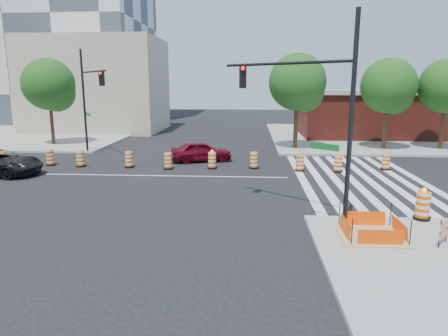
% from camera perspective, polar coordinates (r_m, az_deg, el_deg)
% --- Properties ---
extents(ground, '(120.00, 120.00, 0.00)m').
position_cam_1_polar(ground, '(23.13, -8.48, -1.11)').
color(ground, black).
rests_on(ground, ground).
extents(sidewalk_ne, '(22.00, 22.00, 0.15)m').
position_cam_1_polar(sidewalk_ne, '(42.44, 21.78, 4.21)').
color(sidewalk_ne, gray).
rests_on(sidewalk_ne, ground).
extents(sidewalk_nw, '(22.00, 22.00, 0.15)m').
position_cam_1_polar(sidewalk_nw, '(46.35, -25.95, 4.44)').
color(sidewalk_nw, gray).
rests_on(sidewalk_nw, ground).
extents(crosswalk_east, '(6.75, 13.50, 0.01)m').
position_cam_1_polar(crosswalk_east, '(23.44, 18.72, -1.44)').
color(crosswalk_east, silver).
rests_on(crosswalk_east, ground).
extents(lane_centerline, '(14.00, 0.12, 0.01)m').
position_cam_1_polar(lane_centerline, '(23.13, -8.48, -1.10)').
color(lane_centerline, silver).
rests_on(lane_centerline, ground).
extents(excavation_pit, '(2.20, 2.20, 0.90)m').
position_cam_1_polar(excavation_pit, '(14.55, 20.34, -8.76)').
color(excavation_pit, tan).
rests_on(excavation_pit, ground).
extents(brick_storefront, '(16.50, 8.50, 4.60)m').
position_cam_1_polar(brick_storefront, '(42.23, 22.01, 7.22)').
color(brick_storefront, maroon).
rests_on(brick_storefront, ground).
extents(beige_midrise, '(14.00, 10.00, 10.00)m').
position_cam_1_polar(beige_midrise, '(47.13, -17.60, 11.20)').
color(beige_midrise, '#B9A48D').
rests_on(beige_midrise, ground).
extents(red_coupe, '(4.39, 2.76, 1.39)m').
position_cam_1_polar(red_coupe, '(27.07, -3.27, 2.41)').
color(red_coupe, '#5F0815').
rests_on(red_coupe, ground).
extents(signal_pole_se, '(4.55, 3.54, 7.46)m').
position_cam_1_polar(signal_pole_se, '(15.04, 12.36, 9.40)').
color(signal_pole_se, black).
rests_on(signal_pole_se, ground).
extents(signal_pole_nw, '(3.52, 4.62, 7.52)m').
position_cam_1_polar(signal_pole_nw, '(30.41, -18.72, 10.29)').
color(signal_pole_nw, black).
rests_on(signal_pole_nw, ground).
extents(pit_drum, '(0.63, 0.63, 1.24)m').
position_cam_1_polar(pit_drum, '(16.81, 26.50, -4.93)').
color(pit_drum, black).
rests_on(pit_drum, ground).
extents(barricade, '(0.54, 0.60, 0.91)m').
position_cam_1_polar(barricade, '(14.56, 28.90, -7.74)').
color(barricade, '#F25905').
rests_on(barricade, ground).
extents(tree_north_b, '(4.27, 4.27, 7.26)m').
position_cam_1_polar(tree_north_b, '(36.73, -23.67, 10.51)').
color(tree_north_b, '#382314').
rests_on(tree_north_b, ground).
extents(tree_north_c, '(4.42, 4.42, 7.51)m').
position_cam_1_polar(tree_north_c, '(32.12, 10.51, 11.52)').
color(tree_north_c, '#382314').
rests_on(tree_north_c, ground).
extents(tree_north_d, '(4.19, 4.19, 7.12)m').
position_cam_1_polar(tree_north_d, '(33.66, 22.49, 10.39)').
color(tree_north_d, '#382314').
rests_on(tree_north_d, ground).
extents(tree_north_e, '(4.16, 4.16, 7.07)m').
position_cam_1_polar(tree_north_e, '(35.63, 29.22, 9.78)').
color(tree_north_e, '#382314').
rests_on(tree_north_e, ground).
extents(median_drum_0, '(0.60, 0.60, 1.02)m').
position_cam_1_polar(median_drum_0, '(28.67, -29.04, 1.01)').
color(median_drum_0, black).
rests_on(median_drum_0, ground).
extents(median_drum_1, '(0.60, 0.60, 1.02)m').
position_cam_1_polar(median_drum_1, '(28.06, -23.56, 1.31)').
color(median_drum_1, black).
rests_on(median_drum_1, ground).
extents(median_drum_2, '(0.60, 0.60, 1.02)m').
position_cam_1_polar(median_drum_2, '(26.88, -19.83, 1.18)').
color(median_drum_2, black).
rests_on(median_drum_2, ground).
extents(median_drum_3, '(0.60, 0.60, 1.02)m').
position_cam_1_polar(median_drum_3, '(25.77, -13.41, 1.12)').
color(median_drum_3, black).
rests_on(median_drum_3, ground).
extents(median_drum_4, '(0.60, 0.60, 1.02)m').
position_cam_1_polar(median_drum_4, '(24.83, -7.98, 0.93)').
color(median_drum_4, black).
rests_on(median_drum_4, ground).
extents(median_drum_5, '(0.60, 0.60, 1.18)m').
position_cam_1_polar(median_drum_5, '(24.74, -1.71, 1.03)').
color(median_drum_5, black).
rests_on(median_drum_5, ground).
extents(median_drum_6, '(0.60, 0.60, 1.02)m').
position_cam_1_polar(median_drum_6, '(24.85, 4.29, 1.02)').
color(median_drum_6, black).
rests_on(median_drum_6, ground).
extents(median_drum_7, '(0.60, 0.60, 1.02)m').
position_cam_1_polar(median_drum_7, '(24.46, 10.77, 0.67)').
color(median_drum_7, black).
rests_on(median_drum_7, ground).
extents(median_drum_8, '(0.60, 0.60, 1.02)m').
position_cam_1_polar(median_drum_8, '(24.74, 15.99, 0.54)').
color(median_drum_8, black).
rests_on(median_drum_8, ground).
extents(median_drum_9, '(0.60, 0.60, 1.02)m').
position_cam_1_polar(median_drum_9, '(26.30, 22.12, 0.77)').
color(median_drum_9, black).
rests_on(median_drum_9, ground).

